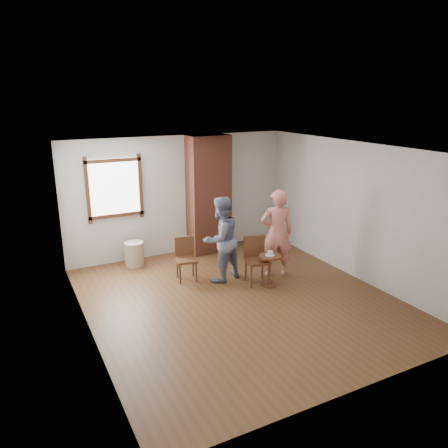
% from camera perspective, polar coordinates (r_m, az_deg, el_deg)
% --- Properties ---
extents(ground, '(5.50, 5.50, 0.00)m').
position_cam_1_polar(ground, '(7.70, 2.02, -9.87)').
color(ground, brown).
rests_on(ground, ground).
extents(room_shell, '(5.04, 5.52, 2.62)m').
position_cam_1_polar(room_shell, '(7.58, -0.45, 4.24)').
color(room_shell, silver).
rests_on(room_shell, ground).
extents(brick_chimney, '(0.90, 0.50, 2.60)m').
position_cam_1_polar(brick_chimney, '(9.63, -2.02, 3.82)').
color(brick_chimney, '#9B4D37').
rests_on(brick_chimney, ground).
extents(stoneware_crock, '(0.47, 0.47, 0.51)m').
position_cam_1_polar(stoneware_crock, '(9.26, -11.63, -3.83)').
color(stoneware_crock, '#C9B891').
rests_on(stoneware_crock, ground).
extents(dark_pot, '(0.22, 0.22, 0.17)m').
position_cam_1_polar(dark_pot, '(9.30, -12.05, -4.87)').
color(dark_pot, black).
rests_on(dark_pot, ground).
extents(dining_chair_left, '(0.45, 0.45, 0.82)m').
position_cam_1_polar(dining_chair_left, '(8.39, -5.03, -4.19)').
color(dining_chair_left, brown).
rests_on(dining_chair_left, ground).
extents(dining_chair_right, '(0.49, 0.49, 0.88)m').
position_cam_1_polar(dining_chair_right, '(8.24, 4.19, -4.32)').
color(dining_chair_right, brown).
rests_on(dining_chair_right, ground).
extents(side_table, '(0.40, 0.40, 0.60)m').
position_cam_1_polar(side_table, '(8.13, 5.96, -5.37)').
color(side_table, brown).
rests_on(side_table, ground).
extents(cake_plate, '(0.18, 0.18, 0.01)m').
position_cam_1_polar(cake_plate, '(8.05, 6.00, -4.04)').
color(cake_plate, white).
rests_on(cake_plate, side_table).
extents(cake_slice, '(0.08, 0.07, 0.06)m').
position_cam_1_polar(cake_slice, '(8.05, 6.07, -3.81)').
color(cake_slice, white).
rests_on(cake_slice, cake_plate).
extents(man, '(0.94, 0.82, 1.64)m').
position_cam_1_polar(man, '(8.18, -0.42, -2.02)').
color(man, '#121733').
rests_on(man, ground).
extents(person_pink, '(0.73, 0.61, 1.73)m').
position_cam_1_polar(person_pink, '(8.45, 6.91, -1.21)').
color(person_pink, '#DC786E').
rests_on(person_pink, ground).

